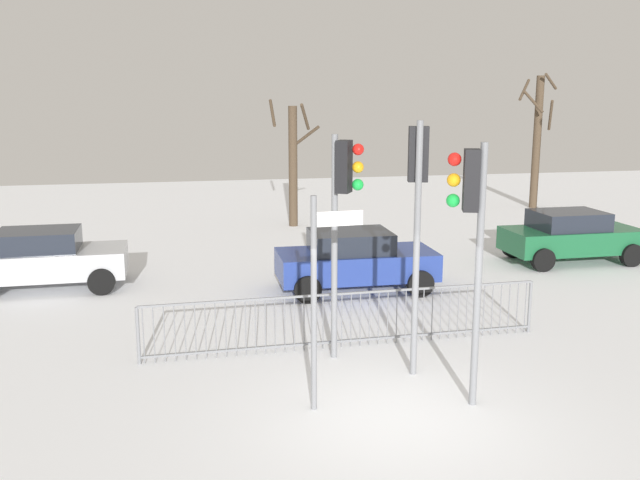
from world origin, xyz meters
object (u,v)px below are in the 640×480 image
object	(u,v)px
car_blue_mid	(355,259)
bare_tree_left	(293,162)
car_silver_trailing	(44,258)
traffic_light_foreground_left	(343,197)
traffic_light_rear_right	(417,190)
bare_tree_centre	(537,138)
car_green_far	(571,236)
direction_sign_post	(318,293)
traffic_light_foreground_right	(471,216)

from	to	relation	value
car_blue_mid	bare_tree_left	bearing A→B (deg)	91.09
car_blue_mid	bare_tree_left	size ratio (longest dim) A/B	0.84
car_silver_trailing	bare_tree_left	xyz separation A→B (m)	(7.38, 7.11, 1.56)
traffic_light_foreground_left	bare_tree_left	bearing A→B (deg)	-155.09
traffic_light_rear_right	car_silver_trailing	xyz separation A→B (m)	(-7.12, 6.82, -2.37)
traffic_light_foreground_left	bare_tree_centre	xyz separation A→B (m)	(12.00, 15.23, -0.02)
traffic_light_foreground_left	car_silver_trailing	world-z (taller)	traffic_light_foreground_left
bare_tree_left	bare_tree_centre	bearing A→B (deg)	11.20
traffic_light_foreground_left	car_green_far	bearing A→B (deg)	156.92
traffic_light_foreground_left	direction_sign_post	world-z (taller)	traffic_light_foreground_left
traffic_light_foreground_left	car_blue_mid	world-z (taller)	traffic_light_foreground_left
traffic_light_foreground_left	direction_sign_post	xyz separation A→B (m)	(-0.84, -1.94, -1.12)
car_green_far	bare_tree_centre	world-z (taller)	bare_tree_centre
car_silver_trailing	car_green_far	size ratio (longest dim) A/B	1.00
car_green_far	car_blue_mid	size ratio (longest dim) A/B	1.00
car_blue_mid	bare_tree_centre	size ratio (longest dim) A/B	0.69
traffic_light_foreground_left	bare_tree_centre	size ratio (longest dim) A/B	0.72
car_green_far	direction_sign_post	bearing A→B (deg)	-138.96
bare_tree_left	bare_tree_centre	distance (m)	10.90
traffic_light_rear_right	car_blue_mid	world-z (taller)	traffic_light_rear_right
direction_sign_post	traffic_light_rear_right	bearing A→B (deg)	26.30
traffic_light_foreground_right	car_silver_trailing	distance (m)	11.31
traffic_light_rear_right	car_green_far	world-z (taller)	traffic_light_rear_right
traffic_light_foreground_right	bare_tree_left	size ratio (longest dim) A/B	0.88
traffic_light_foreground_left	car_silver_trailing	size ratio (longest dim) A/B	1.05
traffic_light_foreground_right	bare_tree_left	world-z (taller)	bare_tree_left
traffic_light_foreground_left	car_silver_trailing	xyz separation A→B (m)	(-6.05, 6.01, -2.18)
traffic_light_foreground_left	car_green_far	distance (m)	10.29
traffic_light_rear_right	bare_tree_left	world-z (taller)	bare_tree_left
traffic_light_rear_right	direction_sign_post	distance (m)	2.58
traffic_light_foreground_right	car_silver_trailing	bearing A→B (deg)	61.05
direction_sign_post	car_green_far	world-z (taller)	direction_sign_post
bare_tree_left	bare_tree_centre	world-z (taller)	bare_tree_centre
traffic_light_foreground_left	bare_tree_centre	world-z (taller)	bare_tree_centre
traffic_light_foreground_left	car_silver_trailing	distance (m)	8.81
traffic_light_foreground_left	direction_sign_post	bearing A→B (deg)	7.22
traffic_light_foreground_left	car_silver_trailing	bearing A→B (deg)	-104.11
direction_sign_post	car_green_far	distance (m)	11.98
direction_sign_post	bare_tree_left	bearing A→B (deg)	77.35
car_silver_trailing	car_blue_mid	bearing A→B (deg)	-13.36
traffic_light_rear_right	car_blue_mid	bearing A→B (deg)	101.02
traffic_light_foreground_left	traffic_light_rear_right	bearing A→B (deg)	83.38
car_blue_mid	traffic_light_rear_right	bearing A→B (deg)	-92.39
traffic_light_foreground_left	traffic_light_foreground_right	size ratio (longest dim) A/B	1.00
traffic_light_rear_right	direction_sign_post	world-z (taller)	traffic_light_rear_right
direction_sign_post	bare_tree_left	distance (m)	15.22
car_silver_trailing	bare_tree_left	distance (m)	10.36
traffic_light_foreground_right	car_silver_trailing	size ratio (longest dim) A/B	1.05
traffic_light_foreground_left	direction_sign_post	distance (m)	2.40
bare_tree_left	bare_tree_centre	xyz separation A→B (m)	(10.67, 2.11, 0.60)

